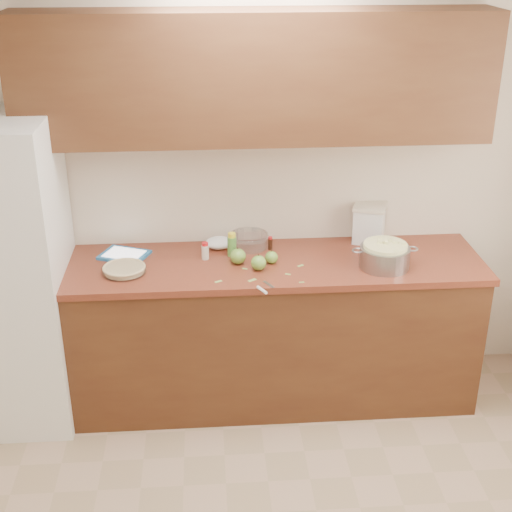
{
  "coord_description": "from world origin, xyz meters",
  "views": [
    {
      "loc": [
        -0.28,
        -2.26,
        2.68
      ],
      "look_at": [
        -0.01,
        1.43,
        0.98
      ],
      "focal_mm": 50.0,
      "sensor_mm": 36.0,
      "label": 1
    }
  ],
  "objects": [
    {
      "name": "peel_a",
      "position": [
        -0.23,
        1.23,
        0.92
      ],
      "size": [
        0.04,
        0.03,
        0.0
      ],
      "primitive_type": "cube",
      "rotation": [
        0.0,
        0.0,
        0.52
      ],
      "color": "#97BB5B",
      "rests_on": "counter_run"
    },
    {
      "name": "vanilla_bottle",
      "position": [
        0.09,
        1.64,
        0.96
      ],
      "size": [
        0.03,
        0.03,
        0.08
      ],
      "rotation": [
        0.0,
        0.0,
        -0.34
      ],
      "color": "black",
      "rests_on": "counter_run"
    },
    {
      "name": "peel_c",
      "position": [
        0.25,
        1.4,
        0.92
      ],
      "size": [
        0.04,
        0.03,
        0.0
      ],
      "primitive_type": "cube",
      "rotation": [
        0.0,
        0.0,
        -2.58
      ],
      "color": "#97BB5B",
      "rests_on": "counter_run"
    },
    {
      "name": "room_shell",
      "position": [
        0.0,
        0.0,
        1.3
      ],
      "size": [
        3.6,
        3.6,
        3.6
      ],
      "color": "tan",
      "rests_on": "ground"
    },
    {
      "name": "apple_front",
      "position": [
        0.0,
        1.37,
        0.96
      ],
      "size": [
        0.09,
        0.09,
        0.1
      ],
      "color": "olive",
      "rests_on": "counter_run"
    },
    {
      "name": "pie",
      "position": [
        -0.76,
        1.39,
        0.94
      ],
      "size": [
        0.25,
        0.25,
        0.04
      ],
      "rotation": [
        0.0,
        0.0,
        -0.25
      ],
      "color": "silver",
      "rests_on": "counter_run"
    },
    {
      "name": "peel_b",
      "position": [
        -0.04,
        1.24,
        0.92
      ],
      "size": [
        0.05,
        0.04,
        0.0
      ],
      "primitive_type": "cube",
      "rotation": [
        0.0,
        0.0,
        -2.54
      ],
      "color": "#97BB5B",
      "rests_on": "counter_run"
    },
    {
      "name": "cinnamon_shaker",
      "position": [
        -0.3,
        1.54,
        0.97
      ],
      "size": [
        0.04,
        0.04,
        0.1
      ],
      "rotation": [
        0.0,
        0.0,
        -0.4
      ],
      "color": "beige",
      "rests_on": "counter_run"
    },
    {
      "name": "flour_canister",
      "position": [
        0.71,
        1.73,
        1.04
      ],
      "size": [
        0.24,
        0.24,
        0.24
      ],
      "rotation": [
        0.0,
        0.0,
        -0.35
      ],
      "color": "silver",
      "rests_on": "counter_run"
    },
    {
      "name": "paper_towel",
      "position": [
        -0.21,
        1.69,
        0.95
      ],
      "size": [
        0.2,
        0.18,
        0.07
      ],
      "primitive_type": "ellipsoid",
      "rotation": [
        0.0,
        0.0,
        -0.35
      ],
      "color": "white",
      "rests_on": "counter_run"
    },
    {
      "name": "peel_e",
      "position": [
        0.22,
        1.19,
        0.92
      ],
      "size": [
        0.03,
        0.01,
        0.0
      ],
      "primitive_type": "cube",
      "rotation": [
        0.0,
        0.0,
        0.03
      ],
      "color": "#97BB5B",
      "rests_on": "counter_run"
    },
    {
      "name": "fridge",
      "position": [
        -1.44,
        1.44,
        0.9
      ],
      "size": [
        0.7,
        0.7,
        1.8
      ],
      "primitive_type": "cube",
      "color": "white",
      "rests_on": "ground"
    },
    {
      "name": "counter_run",
      "position": [
        0.0,
        1.48,
        0.46
      ],
      "size": [
        2.64,
        0.68,
        0.92
      ],
      "color": "#512D16",
      "rests_on": "ground"
    },
    {
      "name": "apple_left",
      "position": [
        -0.11,
        1.46,
        0.97
      ],
      "size": [
        0.09,
        0.09,
        0.1
      ],
      "color": "olive",
      "rests_on": "counter_run"
    },
    {
      "name": "apple_center",
      "position": [
        0.08,
        1.45,
        0.96
      ],
      "size": [
        0.07,
        0.07,
        0.09
      ],
      "color": "olive",
      "rests_on": "counter_run"
    },
    {
      "name": "mixing_bowl",
      "position": [
        -0.03,
        1.69,
        0.97
      ],
      "size": [
        0.23,
        0.23,
        0.09
      ],
      "rotation": [
        0.0,
        0.0,
        0.11
      ],
      "color": "silver",
      "rests_on": "counter_run"
    },
    {
      "name": "paring_knife",
      "position": [
        0.01,
        1.11,
        0.93
      ],
      "size": [
        0.1,
        0.16,
        0.02
      ],
      "rotation": [
        0.0,
        0.0,
        0.5
      ],
      "color": "gray",
      "rests_on": "counter_run"
    },
    {
      "name": "colander",
      "position": [
        0.72,
        1.36,
        0.99
      ],
      "size": [
        0.38,
        0.28,
        0.14
      ],
      "rotation": [
        0.0,
        0.0,
        -0.23
      ],
      "color": "gray",
      "rests_on": "counter_run"
    },
    {
      "name": "peel_d",
      "position": [
        -0.08,
        1.38,
        0.92
      ],
      "size": [
        0.03,
        0.03,
        0.0
      ],
      "primitive_type": "cube",
      "rotation": [
        0.0,
        0.0,
        -0.49
      ],
      "color": "#97BB5B",
      "rests_on": "counter_run"
    },
    {
      "name": "upper_cabinets",
      "position": [
        0.0,
        1.63,
        1.95
      ],
      "size": [
        2.6,
        0.34,
        0.7
      ],
      "primitive_type": "cube",
      "color": "#502F18",
      "rests_on": "room_shell"
    },
    {
      "name": "lemon_bottle",
      "position": [
        -0.14,
        1.57,
        0.99
      ],
      "size": [
        0.05,
        0.05,
        0.14
      ],
      "rotation": [
        0.0,
        0.0,
        -0.22
      ],
      "color": "#4C8C38",
      "rests_on": "counter_run"
    },
    {
      "name": "peel_f",
      "position": [
        0.16,
        1.3,
        0.92
      ],
      "size": [
        0.03,
        0.02,
        0.0
      ],
      "primitive_type": "cube",
      "rotation": [
        0.0,
        0.0,
        -0.42
      ],
      "color": "#97BB5B",
      "rests_on": "counter_run"
    },
    {
      "name": "tablet",
      "position": [
        -0.78,
        1.61,
        0.93
      ],
      "size": [
        0.32,
        0.29,
        0.02
      ],
      "rotation": [
        0.0,
        0.0,
        -0.4
      ],
      "color": "#226AA6",
      "rests_on": "counter_run"
    }
  ]
}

